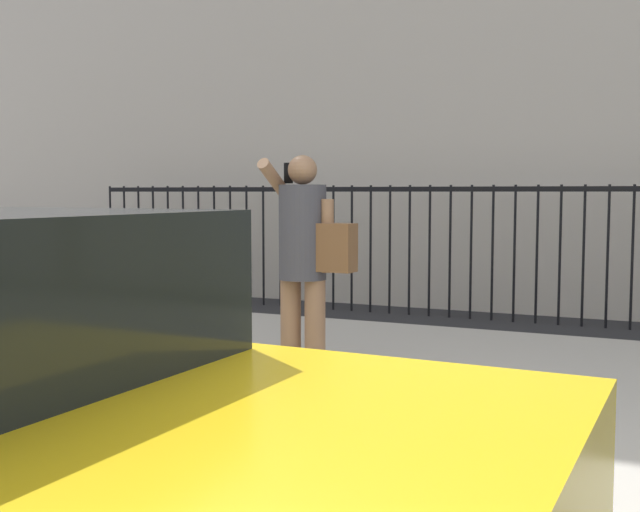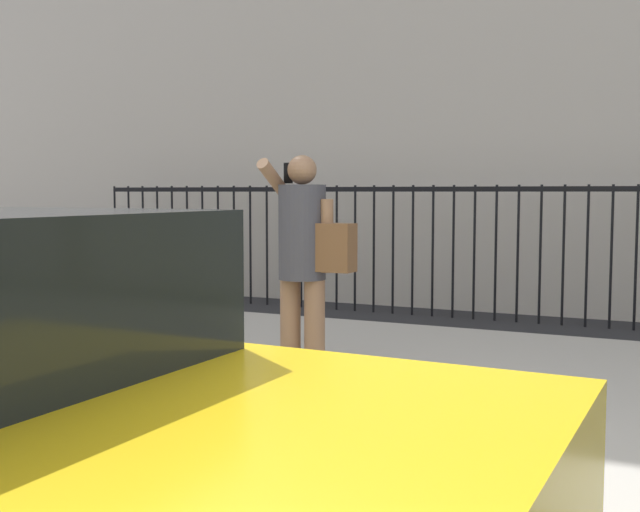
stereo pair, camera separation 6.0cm
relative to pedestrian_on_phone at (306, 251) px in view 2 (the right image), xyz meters
The scene contains 5 objects.
ground_plane 2.21m from the pedestrian_on_phone, 64.61° to the right, with size 60.00×60.00×0.00m, color #28282B.
sidewalk 1.39m from the pedestrian_on_phone, 29.48° to the left, with size 28.00×4.40×0.15m, color #B2ADA3.
iron_fence 4.25m from the pedestrian_on_phone, 78.82° to the left, with size 12.03×0.04×1.60m.
pedestrian_on_phone is the anchor object (origin of this frame).
street_bench 4.53m from the pedestrian_on_phone, 157.41° to the left, with size 1.60×0.45×0.95m.
Camera 2 is at (1.64, -3.28, 1.52)m, focal length 44.04 mm.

